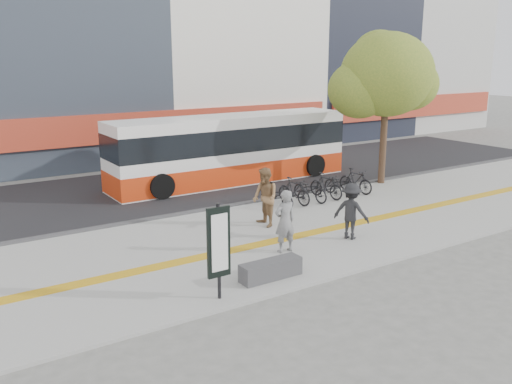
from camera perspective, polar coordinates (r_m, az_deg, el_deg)
ground at (r=15.90m, az=6.81°, el=-5.74°), size 120.00×120.00×0.00m
sidewalk at (r=17.00m, az=3.57°, el=-4.20°), size 40.00×7.00×0.08m
tactile_strip at (r=16.61m, az=4.61°, el=-4.50°), size 40.00×0.45×0.01m
street at (r=23.21m, az=-7.55°, el=0.66°), size 40.00×8.00×0.06m
curb at (r=19.78m, az=-2.49°, el=-1.47°), size 40.00×0.25×0.14m
bench at (r=13.42m, az=1.54°, el=-8.06°), size 1.60×0.45×0.45m
signboard at (r=12.01m, az=-3.90°, el=-5.38°), size 0.55×0.10×2.20m
street_tree at (r=23.43m, az=13.21°, el=11.62°), size 4.40×3.80×6.31m
bus at (r=23.45m, az=-2.61°, el=4.29°), size 10.62×2.52×2.83m
bicycle_row at (r=20.62m, az=6.43°, el=0.44°), size 4.54×1.72×0.96m
seated_woman at (r=14.97m, az=3.02°, el=-3.06°), size 0.66×0.44×1.76m
pedestrian_tan at (r=17.20m, az=0.95°, el=-0.56°), size 0.78×0.97×1.87m
pedestrian_dark at (r=16.30m, az=9.88°, el=-1.98°), size 1.04×1.24×1.67m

